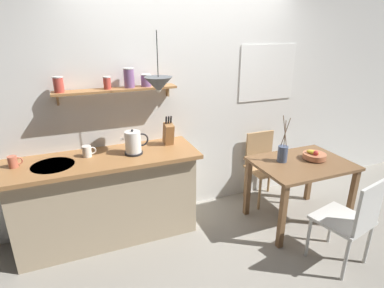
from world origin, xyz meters
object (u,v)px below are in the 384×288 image
Objects in this scene: dining_chair_near at (352,218)px; pendant_lamp at (158,85)px; dining_chair_far at (263,163)px; twig_vase at (283,153)px; electric_kettle at (133,143)px; fruit_bowl at (314,156)px; coffee_mug_by_sink at (87,151)px; dining_table at (301,172)px; knife_block at (168,133)px; coffee_mug_spare at (13,162)px.

dining_chair_near is 2.10m from pendant_lamp.
twig_vase reaches higher than dining_chair_far.
pendant_lamp is (0.24, -0.12, 0.57)m from electric_kettle.
twig_vase is 0.97× the size of pendant_lamp.
dining_chair_near reaches higher than fruit_bowl.
twig_vase is at bearing 99.13° from dining_chair_near.
twig_vase is 3.99× the size of coffee_mug_by_sink.
pendant_lamp is at bearing 167.49° from dining_table.
fruit_bowl is at bearing -66.80° from dining_chair_far.
fruit_bowl is (0.22, 0.76, 0.27)m from dining_chair_near.
dining_chair_far is at bearing 4.77° from electric_kettle.
coffee_mug_by_sink is (-2.10, 1.30, 0.47)m from dining_chair_near.
dining_table is 3.19× the size of knife_block.
dining_chair_far is 3.52× the size of fruit_bowl.
pendant_lamp reaches higher than electric_kettle.
pendant_lamp is (1.30, -0.21, 0.63)m from coffee_mug_spare.
coffee_mug_by_sink is 0.24× the size of pendant_lamp.
twig_vase is at bearing -12.85° from coffee_mug_by_sink.
pendant_lamp reaches higher than knife_block.
dining_chair_near reaches higher than dining_chair_far.
dining_chair_near is 7.40× the size of coffee_mug_spare.
electric_kettle is (-1.64, -0.14, 0.55)m from dining_chair_far.
coffee_mug_by_sink is at bearing 167.01° from fruit_bowl.
electric_kettle reaches higher than dining_chair_near.
coffee_mug_spare is at bearing -179.07° from coffee_mug_by_sink.
dining_chair_near is at bearing -35.90° from electric_kettle.
pendant_lamp is (0.67, -0.22, 0.63)m from coffee_mug_by_sink.
fruit_bowl is 2.04× the size of coffee_mug_spare.
twig_vase reaches higher than coffee_mug_spare.
twig_vase is at bearing -10.18° from pendant_lamp.
fruit_bowl is 1.87m from pendant_lamp.
electric_kettle reaches higher than dining_chair_far.
coffee_mug_spare is (-1.06, 0.08, -0.06)m from electric_kettle.
pendant_lamp is (-1.29, 0.23, 0.78)m from twig_vase.
fruit_bowl is 1.96m from electric_kettle.
coffee_mug_by_sink is at bearing -178.83° from dining_chair_far.
knife_block reaches higher than electric_kettle.
dining_chair_far is 0.60m from twig_vase.
fruit_bowl is at bearing 3.07° from dining_table.
knife_block is 2.62× the size of coffee_mug_spare.
coffee_mug_spare is (-2.59, 0.44, 0.15)m from twig_vase.
twig_vase is 1.24m from knife_block.
dining_chair_near is 2.12m from electric_kettle.
electric_kettle reaches higher than coffee_mug_spare.
coffee_mug_by_sink is at bearing 167.15° from twig_vase.
fruit_bowl is 0.78× the size of knife_block.
twig_vase is at bearing -103.07° from dining_chair_far.
twig_vase is at bearing -12.98° from electric_kettle.
coffee_mug_spare reaches higher than fruit_bowl.
knife_block reaches higher than dining_table.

